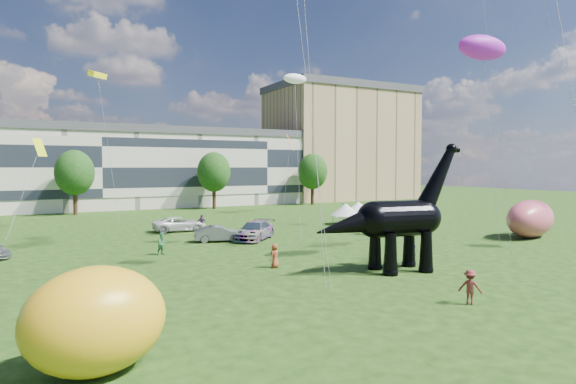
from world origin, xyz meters
name	(u,v)px	position (x,y,z in m)	size (l,w,h in m)	color
ground	(408,293)	(0.00, 0.00, 0.00)	(220.00, 220.00, 0.00)	#16330C
terrace_row	(98,171)	(-8.00, 62.00, 6.00)	(78.00, 11.00, 12.00)	beige
apartment_block	(340,146)	(40.00, 65.00, 11.00)	(28.00, 18.00, 22.00)	tan
tree_mid_left	(75,169)	(-12.00, 53.00, 6.29)	(5.20, 5.20, 9.44)	#382314
tree_mid_right	(214,169)	(8.00, 53.00, 6.29)	(5.20, 5.20, 9.44)	#382314
tree_far_right	(312,169)	(26.00, 53.00, 6.29)	(5.20, 5.20, 9.44)	#382314
dinosaur_sculpture	(394,221)	(2.92, 4.55, 3.19)	(10.37, 3.39, 8.44)	black
car_grey	(219,234)	(-2.74, 21.10, 0.71)	(1.50, 4.30, 1.42)	slate
car_white	(180,224)	(-3.95, 29.51, 0.74)	(2.47, 5.36, 1.49)	silver
car_dark	(255,231)	(0.48, 20.65, 0.83)	(2.32, 5.72, 1.66)	#595960
gazebo_near	(358,208)	(16.59, 26.84, 1.77)	(4.19, 4.19, 2.51)	white
gazebo_far	(346,210)	(14.44, 26.37, 1.70)	(4.57, 4.57, 2.42)	silver
inflatable_pink	(530,219)	(23.80, 9.85, 1.77)	(7.06, 3.53, 3.53)	#CB4E60
inflatable_yellow	(95,321)	(-15.52, -2.77, 1.73)	(4.49, 3.45, 3.45)	gold
visitors	(269,238)	(-0.46, 15.62, 0.87)	(47.65, 40.02, 1.88)	#8F909D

